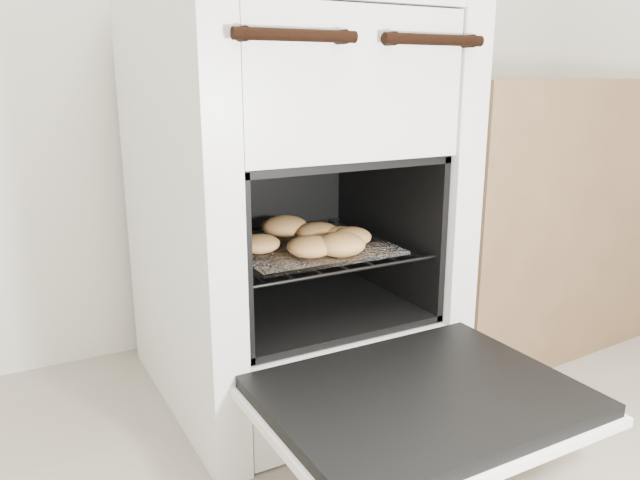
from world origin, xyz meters
The scene contains 6 objects.
stove centered at (0.06, 1.13, 0.50)m, with size 0.67×0.75×1.03m.
oven_door centered at (0.06, 0.56, 0.22)m, with size 0.60×0.47×0.04m.
oven_rack centered at (0.06, 1.05, 0.41)m, with size 0.49×0.47×0.01m.
foil_sheet centered at (0.06, 1.03, 0.41)m, with size 0.38×0.33×0.01m, color white.
baked_rolls centered at (0.07, 1.01, 0.44)m, with size 0.35×0.38×0.05m.
counter centered at (0.83, 1.12, 0.41)m, with size 0.81×0.54×0.81m, color brown.
Camera 1 is at (-0.62, -0.28, 0.82)m, focal length 35.00 mm.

